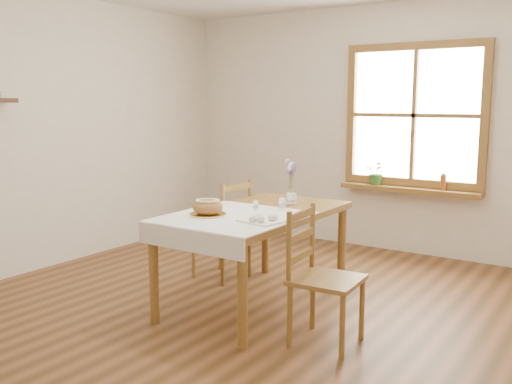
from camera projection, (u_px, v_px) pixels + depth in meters
ground at (234, 315)px, 4.30m from camera, size 5.00×5.00×0.00m
room_walls at (232, 85)px, 4.03m from camera, size 4.60×5.10×2.65m
window at (414, 115)px, 5.82m from camera, size 1.46×0.08×1.46m
window_sill at (409, 190)px, 5.88m from camera, size 1.46×0.20×0.05m
dining_table at (256, 222)px, 4.44m from camera, size 0.90×1.60×0.75m
table_linen at (233, 217)px, 4.18m from camera, size 0.91×0.99×0.01m
chair_left at (221, 229)px, 5.15m from camera, size 0.48×0.46×0.90m
chair_right at (327, 278)px, 3.73m from camera, size 0.47×0.45×0.91m
bread_plate at (208, 215)px, 4.20m from camera, size 0.31×0.31×0.01m
bread_loaf at (208, 205)px, 4.19m from camera, size 0.22×0.22×0.12m
egg_napkin at (262, 221)px, 3.99m from camera, size 0.33×0.29×0.01m
eggs at (262, 216)px, 3.98m from camera, size 0.25×0.24×0.05m
salt_shaker at (256, 205)px, 4.38m from camera, size 0.05×0.05×0.08m
pepper_shaker at (282, 204)px, 4.39m from camera, size 0.07×0.07×0.10m
flower_vase at (292, 199)px, 4.69m from camera, size 0.09×0.09×0.09m
lavender_bouquet at (292, 178)px, 4.66m from camera, size 0.14×0.14×0.27m
potted_plant at (377, 175)px, 6.06m from camera, size 0.28×0.29×0.19m
amber_bottle at (443, 181)px, 5.68m from camera, size 0.08×0.08×0.17m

